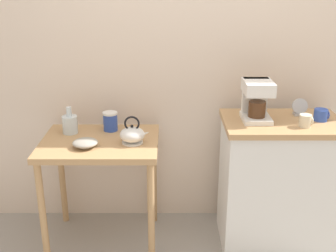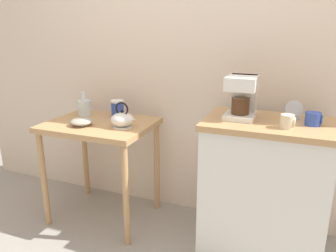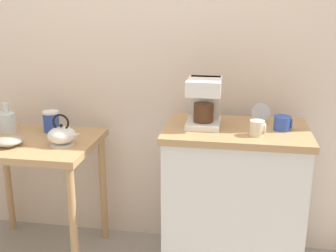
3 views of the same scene
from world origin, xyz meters
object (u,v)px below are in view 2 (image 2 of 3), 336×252
at_px(mug_small_cream, 288,122).
at_px(table_clock, 294,111).
at_px(mug_blue, 313,119).
at_px(teakettle, 123,119).
at_px(bowl_stoneware, 82,122).
at_px(coffee_maker, 242,95).
at_px(glass_carafe_vase, 85,107).
at_px(canister_enamel, 118,109).

relative_size(mug_small_cream, table_clock, 0.70).
xyz_separation_m(mug_blue, table_clock, (-0.11, 0.10, 0.01)).
relative_size(teakettle, mug_small_cream, 2.39).
xyz_separation_m(teakettle, mug_blue, (1.21, 0.06, 0.11)).
xyz_separation_m(bowl_stoneware, mug_blue, (1.50, 0.13, 0.14)).
bearing_deg(coffee_maker, bowl_stoneware, -172.04).
xyz_separation_m(teakettle, table_clock, (1.10, 0.16, 0.13)).
height_order(coffee_maker, table_clock, coffee_maker).
distance_m(mug_small_cream, mug_blue, 0.18).
distance_m(teakettle, coffee_maker, 0.83).
bearing_deg(mug_blue, glass_carafe_vase, 175.86).
distance_m(glass_carafe_vase, canister_enamel, 0.27).
relative_size(canister_enamel, coffee_maker, 0.50).
relative_size(glass_carafe_vase, canister_enamel, 1.41).
height_order(canister_enamel, table_clock, table_clock).
distance_m(coffee_maker, table_clock, 0.33).
bearing_deg(coffee_maker, teakettle, -173.98).
distance_m(bowl_stoneware, coffee_maker, 1.12).
bearing_deg(table_clock, coffee_maker, -165.28).
relative_size(coffee_maker, mug_blue, 2.75).
bearing_deg(mug_small_cream, table_clock, 83.43).
relative_size(glass_carafe_vase, mug_small_cream, 2.28).
height_order(bowl_stoneware, teakettle, teakettle).
bearing_deg(glass_carafe_vase, canister_enamel, 10.97).
height_order(mug_blue, table_clock, table_clock).
relative_size(glass_carafe_vase, mug_blue, 1.96).
relative_size(teakettle, glass_carafe_vase, 1.05).
relative_size(bowl_stoneware, mug_blue, 1.68).
distance_m(canister_enamel, table_clock, 1.28).
relative_size(teakettle, coffee_maker, 0.75).
distance_m(canister_enamel, mug_small_cream, 1.28).
bearing_deg(table_clock, mug_blue, -43.77).
distance_m(bowl_stoneware, glass_carafe_vase, 0.29).
bearing_deg(glass_carafe_vase, mug_blue, -4.14).
xyz_separation_m(canister_enamel, mug_small_cream, (1.25, -0.29, 0.11)).
relative_size(teakettle, canister_enamel, 1.48).
xyz_separation_m(mug_small_cream, mug_blue, (0.13, 0.12, -0.00)).
distance_m(teakettle, canister_enamel, 0.29).
distance_m(coffee_maker, mug_blue, 0.43).
distance_m(mug_blue, table_clock, 0.15).
distance_m(glass_carafe_vase, mug_small_cream, 1.54).
bearing_deg(coffee_maker, glass_carafe_vase, 175.55).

